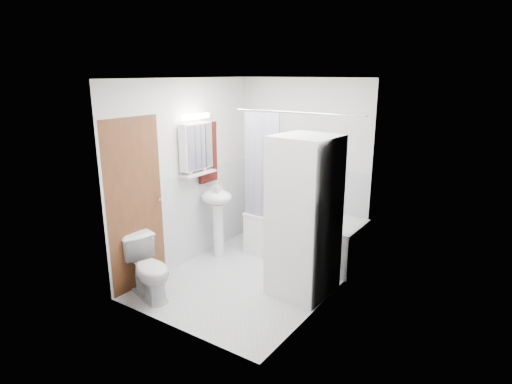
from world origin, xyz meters
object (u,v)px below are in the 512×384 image
Objects in this scene: washer_dryer at (304,217)px; bathtub at (304,235)px; toilet at (149,269)px; sink at (217,207)px.

bathtub is at bearing 120.82° from washer_dryer.
toilet is at bearing -137.21° from washer_dryer.
toilet reaches higher than bathtub.
sink is 0.57× the size of washer_dryer.
bathtub is 0.86× the size of washer_dryer.
bathtub is 1.11m from washer_dryer.
bathtub is 1.49× the size of sink.
sink is (-1.02, -0.62, 0.38)m from bathtub.
sink is at bearing 20.05° from toilet.
washer_dryer reaches higher than bathtub.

